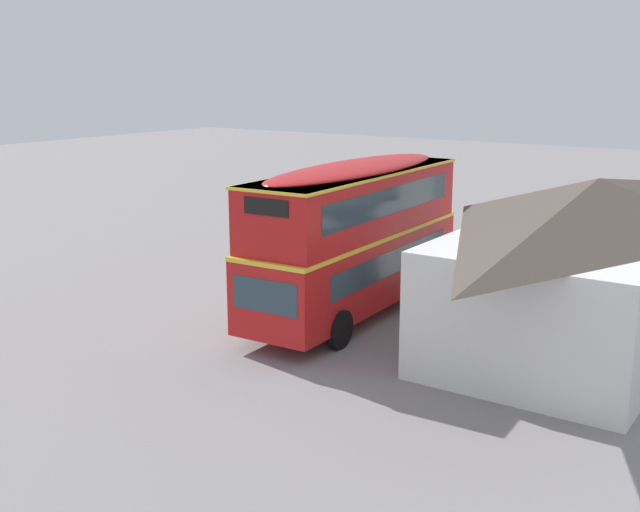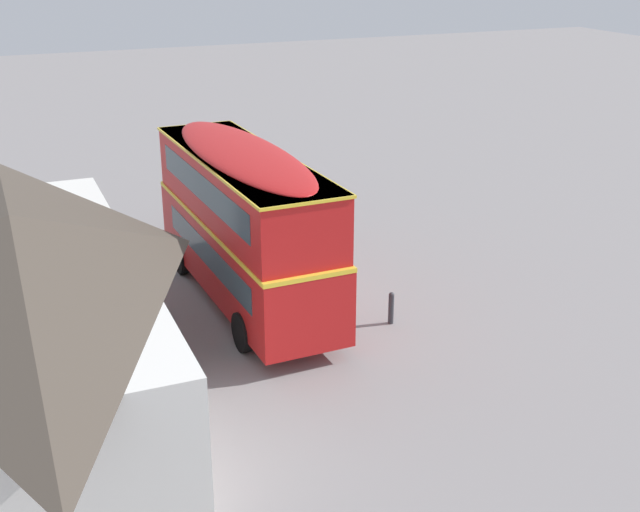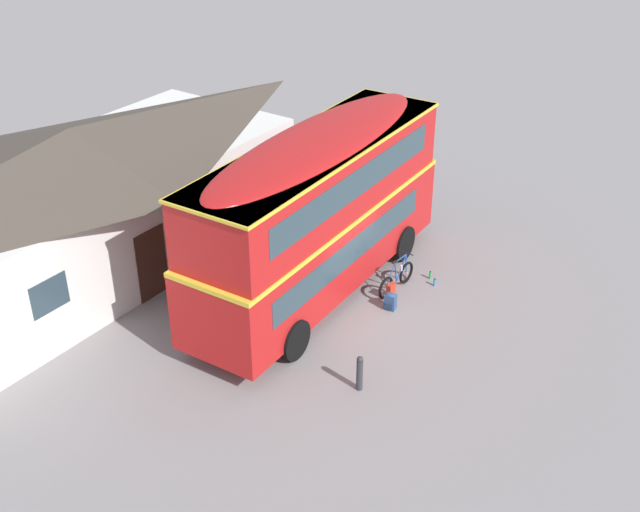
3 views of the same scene
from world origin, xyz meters
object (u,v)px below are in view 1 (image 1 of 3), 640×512
object	(u,v)px
double_decker_bus	(356,232)
kerb_bollard	(322,264)
water_bottle_blue_sports	(246,313)
touring_bicycle	(284,302)
water_bottle_green_metal	(248,317)
backpack_on_ground	(292,297)

from	to	relation	value
double_decker_bus	kerb_bollard	distance (m)	5.01
water_bottle_blue_sports	kerb_bollard	distance (m)	5.30
touring_bicycle	double_decker_bus	bearing A→B (deg)	124.21
water_bottle_green_metal	water_bottle_blue_sports	xyz separation A→B (m)	(-0.28, -0.29, -0.01)
water_bottle_green_metal	kerb_bollard	bearing A→B (deg)	-169.86
double_decker_bus	backpack_on_ground	bearing A→B (deg)	-80.21
double_decker_bus	backpack_on_ground	size ratio (longest dim) A/B	19.03
touring_bicycle	water_bottle_green_metal	world-z (taller)	touring_bicycle
backpack_on_ground	kerb_bollard	bearing A→B (deg)	-161.59
backpack_on_ground	kerb_bollard	size ratio (longest dim) A/B	0.53
backpack_on_ground	kerb_bollard	xyz separation A→B (m)	(-3.44, -1.15, 0.23)
double_decker_bus	water_bottle_blue_sports	bearing A→B (deg)	-50.56
backpack_on_ground	kerb_bollard	distance (m)	3.64
double_decker_bus	water_bottle_blue_sports	world-z (taller)	double_decker_bus
double_decker_bus	touring_bicycle	xyz separation A→B (m)	(1.26, -1.85, -2.27)
kerb_bollard	double_decker_bus	bearing A→B (deg)	47.41
water_bottle_blue_sports	kerb_bollard	bearing A→B (deg)	-172.45
backpack_on_ground	touring_bicycle	bearing A→B (deg)	21.41
water_bottle_green_metal	touring_bicycle	bearing A→B (deg)	157.19
double_decker_bus	water_bottle_green_metal	xyz separation A→B (m)	(2.45, -2.35, -2.52)
touring_bicycle	kerb_bollard	world-z (taller)	touring_bicycle
backpack_on_ground	water_bottle_blue_sports	distance (m)	1.86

